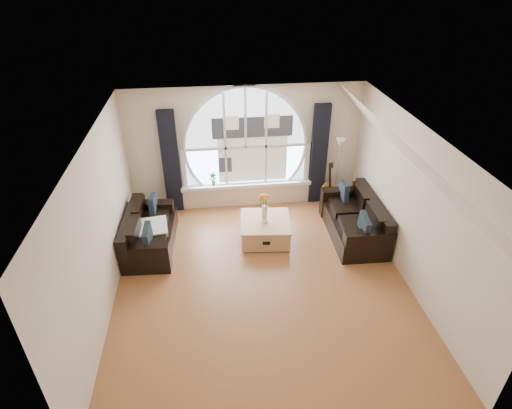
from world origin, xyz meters
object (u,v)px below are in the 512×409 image
object	(u,v)px
sofa_left	(150,230)
coffee_chest	(265,229)
guitar	(329,182)
sofa_right	(354,219)
potted_plant	(213,179)
floor_lamp	(337,173)
vase_flowers	(265,204)

from	to	relation	value
sofa_left	coffee_chest	bearing A→B (deg)	3.11
coffee_chest	guitar	size ratio (longest dim) A/B	0.91
sofa_right	potted_plant	xyz separation A→B (m)	(-2.74, 1.47, 0.30)
coffee_chest	sofa_right	bearing A→B (deg)	2.59
coffee_chest	guitar	world-z (taller)	guitar
sofa_right	floor_lamp	size ratio (longest dim) A/B	1.15
guitar	vase_flowers	bearing A→B (deg)	-152.61
vase_flowers	guitar	distance (m)	2.08
coffee_chest	vase_flowers	world-z (taller)	vase_flowers
sofa_right	sofa_left	bearing A→B (deg)	-179.78
sofa_left	potted_plant	xyz separation A→B (m)	(1.28, 1.37, 0.30)
sofa_left	floor_lamp	size ratio (longest dim) A/B	1.06
coffee_chest	guitar	xyz separation A→B (m)	(1.61, 1.24, 0.29)
sofa_right	vase_flowers	size ratio (longest dim) A/B	2.63
sofa_right	guitar	size ratio (longest dim) A/B	1.73
sofa_right	floor_lamp	bearing A→B (deg)	92.86
sofa_left	guitar	xyz separation A→B (m)	(3.86, 1.23, 0.13)
sofa_left	potted_plant	size ratio (longest dim) A/B	5.76
coffee_chest	floor_lamp	size ratio (longest dim) A/B	0.61
floor_lamp	sofa_left	bearing A→B (deg)	-164.05
coffee_chest	floor_lamp	distance (m)	2.17
sofa_left	floor_lamp	bearing A→B (deg)	19.28
sofa_right	guitar	bearing A→B (deg)	98.70
coffee_chest	vase_flowers	bearing A→B (deg)	-133.53
vase_flowers	potted_plant	distance (m)	1.69
vase_flowers	potted_plant	xyz separation A→B (m)	(-0.95, 1.39, -0.13)
sofa_left	coffee_chest	world-z (taller)	sofa_left
coffee_chest	vase_flowers	size ratio (longest dim) A/B	1.38
sofa_left	vase_flowers	distance (m)	2.26
coffee_chest	potted_plant	xyz separation A→B (m)	(-0.96, 1.38, 0.46)
floor_lamp	guitar	world-z (taller)	floor_lamp
sofa_left	potted_plant	distance (m)	1.90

